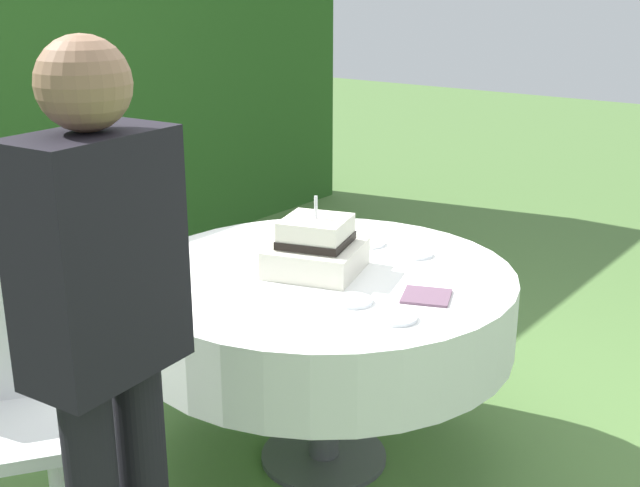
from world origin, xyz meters
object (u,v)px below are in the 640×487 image
at_px(wedding_cake, 315,247).
at_px(standing_person, 106,339).
at_px(serving_plate_left, 396,318).
at_px(napkin_stack, 427,296).
at_px(cake_table, 324,305).
at_px(serving_plate_near, 353,301).
at_px(serving_plate_right, 416,254).
at_px(serving_plate_far, 370,243).

bearing_deg(wedding_cake, standing_person, -168.35).
distance_m(serving_plate_left, napkin_stack, 0.21).
distance_m(cake_table, serving_plate_near, 0.33).
relative_size(wedding_cake, serving_plate_right, 3.09).
bearing_deg(serving_plate_right, serving_plate_left, -154.75).
relative_size(cake_table, serving_plate_far, 11.10).
bearing_deg(serving_plate_right, serving_plate_far, 89.16).
relative_size(serving_plate_far, serving_plate_left, 0.95).
height_order(serving_plate_near, serving_plate_left, same).
relative_size(wedding_cake, standing_person, 0.23).
distance_m(wedding_cake, standing_person, 1.08).
height_order(serving_plate_far, standing_person, standing_person).
height_order(cake_table, napkin_stack, napkin_stack).
height_order(serving_plate_left, napkin_stack, serving_plate_left).
distance_m(serving_plate_far, serving_plate_right, 0.21).
bearing_deg(serving_plate_left, wedding_cake, 67.09).
distance_m(serving_plate_far, serving_plate_left, 0.71).
relative_size(wedding_cake, serving_plate_far, 3.13).
relative_size(serving_plate_near, serving_plate_right, 1.04).
bearing_deg(cake_table, wedding_cake, 119.47).
distance_m(serving_plate_far, napkin_stack, 0.55).
bearing_deg(standing_person, serving_plate_far, 9.13).
relative_size(cake_table, serving_plate_right, 10.95).
bearing_deg(wedding_cake, serving_plate_left, -112.91).
height_order(serving_plate_left, standing_person, standing_person).
height_order(wedding_cake, standing_person, standing_person).
bearing_deg(cake_table, serving_plate_left, -115.99).
xyz_separation_m(serving_plate_near, napkin_stack, (0.18, -0.16, -0.00)).
height_order(wedding_cake, serving_plate_near, wedding_cake).
xyz_separation_m(napkin_stack, standing_person, (-1.07, 0.22, 0.18)).
distance_m(serving_plate_near, serving_plate_right, 0.52).
xyz_separation_m(cake_table, serving_plate_left, (-0.21, -0.42, 0.14)).
relative_size(cake_table, serving_plate_near, 10.58).
height_order(serving_plate_near, serving_plate_far, same).
bearing_deg(standing_person, serving_plate_near, -3.70).
bearing_deg(standing_person, serving_plate_left, -15.33).
bearing_deg(standing_person, serving_plate_right, 0.81).
bearing_deg(serving_plate_right, wedding_cake, 150.69).
relative_size(serving_plate_near, serving_plate_left, 1.00).
bearing_deg(napkin_stack, wedding_cake, 92.66).
relative_size(wedding_cake, serving_plate_left, 2.99).
bearing_deg(serving_plate_far, serving_plate_near, -151.22).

